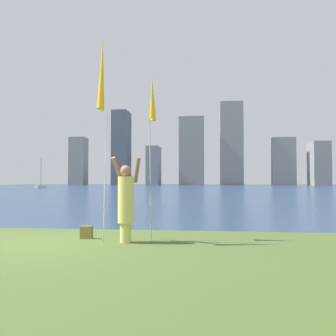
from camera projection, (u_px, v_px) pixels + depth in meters
The scene contains 13 objects.
ground at pixel (186, 189), 58.05m from camera, with size 120.00×138.00×0.12m.
person at pixel (126, 200), 7.53m from camera, with size 0.67×0.49×1.82m.
kite_flag_left at pixel (102, 78), 7.54m from camera, with size 0.16×0.58×4.35m.
kite_flag_right at pixel (152, 103), 7.96m from camera, with size 0.16×0.53×3.65m.
bag at pixel (87, 232), 8.00m from camera, with size 0.27×0.12×0.28m.
sailboat_4 at pixel (41, 186), 60.81m from camera, with size 0.93×2.74×5.37m.
skyline_tower_0 at pixel (78, 161), 106.96m from camera, with size 4.55×4.82×14.29m.
skyline_tower_1 at pixel (121, 148), 106.76m from camera, with size 4.50×7.44×22.10m.
skyline_tower_2 at pixel (154, 166), 103.51m from camera, with size 3.60×7.08×11.22m.
skyline_tower_3 at pixel (192, 151), 102.22m from camera, with size 7.13×4.18×19.62m.
skyline_tower_4 at pixel (232, 143), 102.03m from camera, with size 6.53×3.37×23.97m.
skyline_tower_5 at pixel (283, 161), 101.53m from camera, with size 6.49×4.01×13.59m.
skyline_tower_6 at pixel (319, 164), 98.05m from camera, with size 4.61×7.11×11.99m.
Camera 1 is at (3.56, -7.15, 1.31)m, focal length 37.96 mm.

